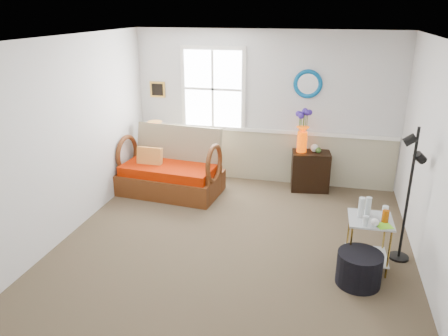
% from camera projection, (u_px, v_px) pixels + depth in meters
% --- Properties ---
extents(floor, '(4.50, 5.00, 0.01)m').
position_uv_depth(floor, '(232.00, 250.00, 5.60)').
color(floor, brown).
rests_on(floor, ground).
extents(ceiling, '(4.50, 5.00, 0.01)m').
position_uv_depth(ceiling, '(233.00, 39.00, 4.69)').
color(ceiling, white).
rests_on(ceiling, walls).
extents(walls, '(4.51, 5.01, 2.60)m').
position_uv_depth(walls, '(233.00, 154.00, 5.14)').
color(walls, silver).
rests_on(walls, floor).
extents(wainscot, '(4.46, 0.02, 0.90)m').
position_uv_depth(wainscot, '(263.00, 156.00, 7.70)').
color(wainscot, tan).
rests_on(wainscot, walls).
extents(chair_rail, '(4.46, 0.04, 0.06)m').
position_uv_depth(chair_rail, '(264.00, 131.00, 7.53)').
color(chair_rail, white).
rests_on(chair_rail, walls).
extents(window, '(1.14, 0.06, 1.44)m').
position_uv_depth(window, '(213.00, 89.00, 7.49)').
color(window, white).
rests_on(window, walls).
extents(picture, '(0.28, 0.03, 0.28)m').
position_uv_depth(picture, '(158.00, 89.00, 7.74)').
color(picture, '#BF8B33').
rests_on(picture, walls).
extents(mirror, '(0.47, 0.07, 0.47)m').
position_uv_depth(mirror, '(308.00, 84.00, 7.09)').
color(mirror, '#0573C2').
rests_on(mirror, walls).
extents(loveseat, '(1.70, 1.07, 1.06)m').
position_uv_depth(loveseat, '(170.00, 162.00, 7.15)').
color(loveseat, brown).
rests_on(loveseat, floor).
extents(throw_pillow, '(0.42, 0.11, 0.42)m').
position_uv_depth(throw_pillow, '(150.00, 160.00, 7.19)').
color(throw_pillow, '#BA4A10').
rests_on(throw_pillow, loveseat).
extents(lamp_stand, '(0.43, 0.43, 0.60)m').
position_uv_depth(lamp_stand, '(159.00, 163.00, 7.83)').
color(lamp_stand, black).
rests_on(lamp_stand, floor).
extents(table_lamp, '(0.34, 0.34, 0.46)m').
position_uv_depth(table_lamp, '(156.00, 134.00, 7.64)').
color(table_lamp, '#D2843A').
rests_on(table_lamp, lamp_stand).
extents(potted_plant, '(0.48, 0.49, 0.29)m').
position_uv_depth(potted_plant, '(164.00, 140.00, 7.62)').
color(potted_plant, '#3C6326').
rests_on(potted_plant, lamp_stand).
extents(cabinet, '(0.67, 0.48, 0.66)m').
position_uv_depth(cabinet, '(310.00, 171.00, 7.34)').
color(cabinet, black).
rests_on(cabinet, floor).
extents(flower_vase, '(0.26, 0.26, 0.71)m').
position_uv_depth(flower_vase, '(303.00, 131.00, 7.14)').
color(flower_vase, '#E14100').
rests_on(flower_vase, cabinet).
extents(side_table, '(0.51, 0.51, 0.63)m').
position_uv_depth(side_table, '(368.00, 243.00, 5.14)').
color(side_table, '#A58230').
rests_on(side_table, floor).
extents(tabletop_items, '(0.53, 0.53, 0.25)m').
position_uv_depth(tabletop_items, '(375.00, 211.00, 4.95)').
color(tabletop_items, silver).
rests_on(tabletop_items, side_table).
extents(floor_lamp, '(0.26, 0.26, 1.68)m').
position_uv_depth(floor_lamp, '(408.00, 196.00, 5.12)').
color(floor_lamp, black).
rests_on(floor_lamp, floor).
extents(ottoman, '(0.53, 0.53, 0.38)m').
position_uv_depth(ottoman, '(359.00, 269.00, 4.86)').
color(ottoman, black).
rests_on(ottoman, floor).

